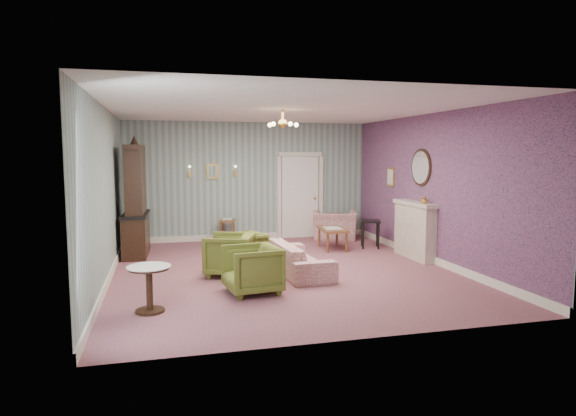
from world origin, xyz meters
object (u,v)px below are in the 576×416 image
object	(u,v)px
dresser	(135,197)
side_table_black	(370,234)
pedestal_table	(149,289)
olive_chair_a	(252,267)
coffee_table	(332,239)
sofa_chintz	(299,253)
wingback_chair	(335,220)
olive_chair_b	(230,252)
olive_chair_c	(244,248)
fireplace	(414,230)

from	to	relation	value
dresser	side_table_black	xyz separation A→B (m)	(5.09, -0.50, -0.90)
pedestal_table	olive_chair_a	bearing A→B (deg)	20.83
coffee_table	pedestal_table	xyz separation A→B (m)	(-3.86, -3.59, 0.08)
sofa_chintz	pedestal_table	xyz separation A→B (m)	(-2.52, -1.60, -0.05)
wingback_chair	coffee_table	size ratio (longest dim) A/B	1.15
olive_chair_b	pedestal_table	distance (m)	2.21
olive_chair_b	coffee_table	world-z (taller)	olive_chair_b
olive_chair_a	side_table_black	xyz separation A→B (m)	(3.24, 2.95, -0.08)
olive_chair_a	pedestal_table	bearing A→B (deg)	-76.68
olive_chair_c	wingback_chair	xyz separation A→B (m)	(2.67, 2.41, 0.12)
dresser	fireplace	world-z (taller)	dresser
sofa_chintz	coffee_table	distance (m)	2.40
dresser	pedestal_table	bearing A→B (deg)	-82.73
sofa_chintz	dresser	distance (m)	3.85
coffee_table	olive_chair_a	bearing A→B (deg)	-128.07
olive_chair_a	fireplace	distance (m)	4.05
olive_chair_a	wingback_chair	xyz separation A→B (m)	(2.86, 4.28, 0.07)
fireplace	coffee_table	world-z (taller)	fireplace
wingback_chair	dresser	world-z (taller)	dresser
olive_chair_b	sofa_chintz	bearing A→B (deg)	102.78
olive_chair_c	side_table_black	world-z (taller)	olive_chair_c
olive_chair_b	olive_chair_c	size ratio (longest dim) A/B	1.16
fireplace	pedestal_table	distance (m)	5.65
olive_chair_c	sofa_chintz	size ratio (longest dim) A/B	0.37
dresser	side_table_black	bearing A→B (deg)	-3.35
wingback_chair	pedestal_table	size ratio (longest dim) A/B	1.70
olive_chair_c	fireplace	xyz separation A→B (m)	(3.47, -0.15, 0.23)
side_table_black	olive_chair_a	bearing A→B (deg)	-137.74
coffee_table	side_table_black	bearing A→B (deg)	-4.79
olive_chair_a	olive_chair_b	xyz separation A→B (m)	(-0.18, 1.21, 0.00)
dresser	side_table_black	size ratio (longest dim) A/B	3.84
olive_chair_b	olive_chair_c	bearing A→B (deg)	171.57
sofa_chintz	pedestal_table	world-z (taller)	sofa_chintz
wingback_chair	fireplace	xyz separation A→B (m)	(0.80, -2.56, 0.11)
dresser	fireplace	xyz separation A→B (m)	(5.51, -1.73, -0.64)
olive_chair_c	coffee_table	bearing A→B (deg)	96.84
olive_chair_c	pedestal_table	distance (m)	2.96
olive_chair_a	fireplace	bearing A→B (deg)	107.57
side_table_black	pedestal_table	bearing A→B (deg)	-143.42
coffee_table	side_table_black	distance (m)	0.88
wingback_chair	coffee_table	world-z (taller)	wingback_chair
wingback_chair	side_table_black	bearing A→B (deg)	124.71
olive_chair_b	fireplace	size ratio (longest dim) A/B	0.58
olive_chair_a	side_table_black	distance (m)	4.38
olive_chair_a	dresser	world-z (taller)	dresser
olive_chair_b	coffee_table	xyz separation A→B (m)	(2.54, 1.81, -0.16)
sofa_chintz	coffee_table	world-z (taller)	sofa_chintz
olive_chair_a	side_table_black	bearing A→B (deg)	124.75
coffee_table	side_table_black	size ratio (longest dim) A/B	1.48
dresser	olive_chair_c	bearing A→B (deg)	-35.50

